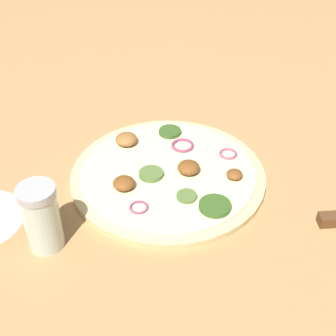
# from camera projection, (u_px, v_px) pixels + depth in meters

# --- Properties ---
(ground_plane) EXTENTS (3.00, 3.00, 0.00)m
(ground_plane) POSITION_uv_depth(u_px,v_px,m) (168.00, 178.00, 0.80)
(ground_plane) COLOR tan
(pizza) EXTENTS (0.33, 0.33, 0.03)m
(pizza) POSITION_uv_depth(u_px,v_px,m) (168.00, 174.00, 0.79)
(pizza) COLOR beige
(pizza) RESTS_ON ground_plane
(spice_jar) EXTENTS (0.05, 0.05, 0.11)m
(spice_jar) POSITION_uv_depth(u_px,v_px,m) (41.00, 217.00, 0.65)
(spice_jar) COLOR silver
(spice_jar) RESTS_ON ground_plane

